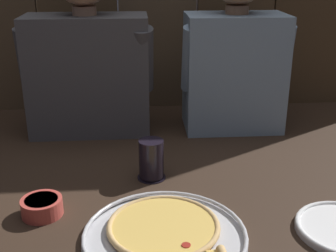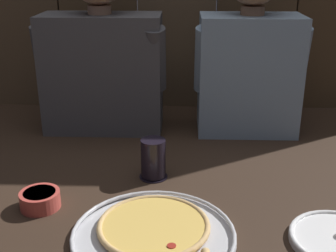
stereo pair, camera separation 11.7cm
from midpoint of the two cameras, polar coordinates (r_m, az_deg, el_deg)
name	(u,v)px [view 2 (the right image)]	position (r m, az deg, el deg)	size (l,w,h in m)	color
ground_plane	(171,205)	(1.16, 3.29, -10.21)	(3.20, 3.20, 0.00)	#332319
pizza_tray	(155,231)	(1.04, 1.54, -13.54)	(0.38, 0.38, 0.03)	silver
drinking_glass	(153,159)	(1.26, 0.73, -4.35)	(0.08, 0.08, 0.12)	black
dipping_bowl	(40,199)	(1.17, -13.47, -9.22)	(0.10, 0.10, 0.04)	#CC4C42
diner_left	(102,47)	(1.57, -6.48, 10.04)	(0.45, 0.21, 0.65)	#4C4C51
diner_right	(250,48)	(1.58, 12.69, 9.73)	(0.38, 0.21, 0.64)	#849EB7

